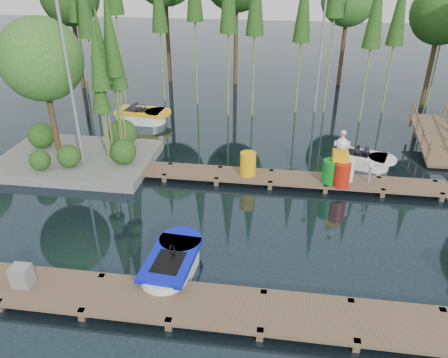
# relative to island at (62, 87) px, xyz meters

# --- Properties ---
(ground_plane) EXTENTS (90.00, 90.00, 0.00)m
(ground_plane) POSITION_rel_island_xyz_m (6.30, -3.29, -3.18)
(ground_plane) COLOR #1C2B34
(near_dock) EXTENTS (18.00, 1.50, 0.50)m
(near_dock) POSITION_rel_island_xyz_m (6.30, -7.79, -2.95)
(near_dock) COLOR brown
(near_dock) RESTS_ON ground
(far_dock) EXTENTS (15.00, 1.20, 0.50)m
(far_dock) POSITION_rel_island_xyz_m (7.30, -0.79, -2.95)
(far_dock) COLOR brown
(far_dock) RESTS_ON ground
(island) EXTENTS (6.20, 4.20, 6.75)m
(island) POSITION_rel_island_xyz_m (0.00, 0.00, 0.00)
(island) COLOR slate
(island) RESTS_ON ground
(lamp_island) EXTENTS (0.30, 0.30, 7.25)m
(lamp_island) POSITION_rel_island_xyz_m (0.80, -0.79, 1.08)
(lamp_island) COLOR gray
(lamp_island) RESTS_ON ground
(lamp_rear) EXTENTS (0.30, 0.30, 7.25)m
(lamp_rear) POSITION_rel_island_xyz_m (10.30, 7.71, 1.08)
(lamp_rear) COLOR gray
(lamp_rear) RESTS_ON ground
(ramp) EXTENTS (1.50, 3.94, 1.49)m
(ramp) POSITION_rel_island_xyz_m (15.30, 3.21, -2.60)
(ramp) COLOR brown
(ramp) RESTS_ON ground
(boat_blue) EXTENTS (1.41, 2.80, 0.92)m
(boat_blue) POSITION_rel_island_xyz_m (5.88, -6.43, -2.92)
(boat_blue) COLOR white
(boat_blue) RESTS_ON ground
(boat_yellow_far) EXTENTS (3.07, 1.55, 1.49)m
(boat_yellow_far) POSITION_rel_island_xyz_m (1.36, 4.96, -2.87)
(boat_yellow_far) COLOR white
(boat_yellow_far) RESTS_ON ground
(boat_white_far) EXTENTS (2.68, 1.81, 1.16)m
(boat_white_far) POSITION_rel_island_xyz_m (11.98, 1.26, -2.92)
(boat_white_far) COLOR white
(boat_white_far) RESTS_ON ground
(utility_cabinet) EXTENTS (0.48, 0.40, 0.58)m
(utility_cabinet) POSITION_rel_island_xyz_m (2.31, -7.79, -2.59)
(utility_cabinet) COLOR gray
(utility_cabinet) RESTS_ON near_dock
(yellow_barrel) EXTENTS (0.60, 0.60, 0.90)m
(yellow_barrel) POSITION_rel_island_xyz_m (7.43, -0.79, -2.43)
(yellow_barrel) COLOR #FEB20D
(yellow_barrel) RESTS_ON far_dock
(drum_cluster) EXTENTS (1.18, 1.08, 2.04)m
(drum_cluster) POSITION_rel_island_xyz_m (10.79, -0.94, -2.29)
(drum_cluster) COLOR #0D7D1E
(drum_cluster) RESTS_ON far_dock
(seagull_post) EXTENTS (0.50, 0.27, 0.80)m
(seagull_post) POSITION_rel_island_xyz_m (11.91, -0.79, -2.35)
(seagull_post) COLOR gray
(seagull_post) RESTS_ON far_dock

